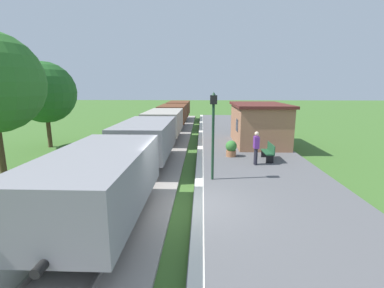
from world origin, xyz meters
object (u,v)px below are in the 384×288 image
person_waiting (256,147)px  tree_trackside_far (45,93)px  lamp_post_near (213,120)px  freight_train (164,124)px  bench_down_platform (243,126)px  bench_near_hut (269,152)px  potted_planter (231,148)px  station_hut (258,124)px

person_waiting → tree_trackside_far: (-13.39, 4.77, 2.59)m
lamp_post_near → freight_train: bearing=110.0°
person_waiting → bench_down_platform: bearing=-96.4°
tree_trackside_far → bench_near_hut: bearing=-15.2°
bench_near_hut → person_waiting: bearing=-133.8°
tree_trackside_far → potted_planter: bearing=-14.2°
freight_train → station_hut: bearing=-12.4°
station_hut → bench_down_platform: size_ratio=3.87×
bench_down_platform → potted_planter: potted_planter is taller
freight_train → station_hut: (6.80, -1.49, 0.26)m
person_waiting → lamp_post_near: lamp_post_near is taller
freight_train → bench_down_platform: size_ratio=21.73×
station_hut → freight_train: bearing=167.6°
bench_down_platform → potted_planter: 9.09m
station_hut → tree_trackside_far: bearing=-177.5°
potted_planter → tree_trackside_far: tree_trackside_far is taller
freight_train → bench_near_hut: 8.86m
potted_planter → tree_trackside_far: bearing=165.8°
freight_train → tree_trackside_far: (-7.75, -2.12, 2.38)m
bench_down_platform → bench_near_hut: bearing=-90.0°
freight_train → potted_planter: size_ratio=35.59×
person_waiting → potted_planter: (-1.07, 1.65, -0.46)m
lamp_post_near → potted_planter: bearing=73.2°
lamp_post_near → tree_trackside_far: size_ratio=0.64×
tree_trackside_far → freight_train: bearing=15.3°
freight_train → person_waiting: (5.63, -6.89, -0.21)m
station_hut → lamp_post_near: (-3.44, -7.74, 1.15)m
station_hut → tree_trackside_far: tree_trackside_far is taller
person_waiting → freight_train: bearing=-52.5°
person_waiting → lamp_post_near: size_ratio=0.46×
bench_near_hut → tree_trackside_far: bearing=164.8°
bench_down_platform → tree_trackside_far: tree_trackside_far is taller
freight_train → bench_near_hut: bearing=-42.6°
station_hut → potted_planter: station_hut is taller
freight_train → bench_down_platform: bearing=29.2°
bench_near_hut → freight_train: bearing=137.4°
freight_train → bench_near_hut: (6.50, -5.98, -0.68)m
station_hut → tree_trackside_far: size_ratio=1.00×
lamp_post_near → tree_trackside_far: bearing=147.4°
station_hut → bench_near_hut: size_ratio=3.87×
bench_down_platform → tree_trackside_far: 15.67m
station_hut → person_waiting: 5.55m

